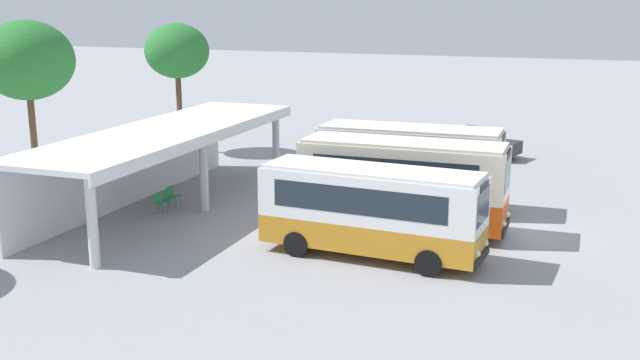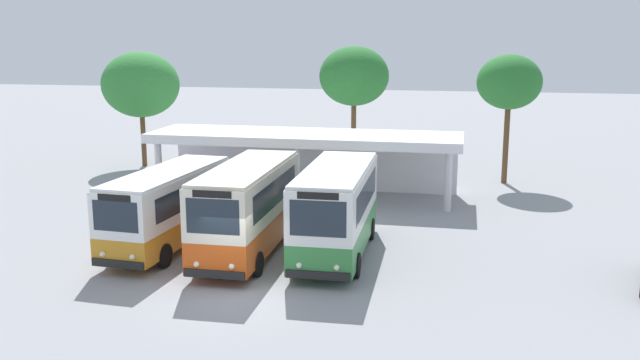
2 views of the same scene
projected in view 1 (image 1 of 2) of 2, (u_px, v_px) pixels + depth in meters
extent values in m
plane|color=#939399|center=(521.00, 236.00, 28.68)|extent=(180.00, 180.00, 0.00)
cylinder|color=black|center=(445.00, 245.00, 26.20)|extent=(0.28, 0.91, 0.90)
cylinder|color=black|center=(429.00, 263.00, 24.39)|extent=(0.28, 0.91, 0.90)
cylinder|color=black|center=(320.00, 228.00, 28.09)|extent=(0.28, 0.91, 0.90)
cylinder|color=black|center=(296.00, 244.00, 26.28)|extent=(0.28, 0.91, 0.90)
cube|color=orange|center=(371.00, 233.00, 26.14)|extent=(2.64, 7.76, 0.97)
cube|color=white|center=(371.00, 196.00, 25.83)|extent=(2.64, 7.76, 1.67)
cube|color=white|center=(372.00, 170.00, 25.63)|extent=(2.56, 7.53, 0.12)
cube|color=black|center=(482.00, 258.00, 24.69)|extent=(2.03, 0.24, 0.28)
cube|color=#1E2833|center=(483.00, 207.00, 24.31)|extent=(1.75, 0.17, 1.09)
cube|color=black|center=(484.00, 186.00, 24.15)|extent=(1.28, 0.14, 0.24)
cube|color=#1E2833|center=(379.00, 187.00, 26.80)|extent=(0.45, 6.10, 0.92)
cube|color=#1E2833|center=(357.00, 201.00, 24.92)|extent=(0.45, 6.10, 0.92)
sphere|color=#EAEACC|center=(486.00, 243.00, 25.15)|extent=(0.20, 0.20, 0.20)
sphere|color=#EAEACC|center=(478.00, 254.00, 24.10)|extent=(0.20, 0.20, 0.20)
cylinder|color=black|center=(469.00, 218.00, 29.45)|extent=(0.23, 0.90, 0.90)
cylinder|color=black|center=(460.00, 233.00, 27.48)|extent=(0.23, 0.90, 0.90)
cylinder|color=black|center=(350.00, 206.00, 31.03)|extent=(0.23, 0.90, 0.90)
cylinder|color=black|center=(333.00, 221.00, 29.06)|extent=(0.23, 0.90, 0.90)
cube|color=#D14C14|center=(402.00, 206.00, 29.13)|extent=(2.35, 7.82, 1.16)
cube|color=beige|center=(403.00, 168.00, 28.78)|extent=(2.35, 7.82, 1.85)
cube|color=beige|center=(404.00, 142.00, 28.55)|extent=(2.28, 7.58, 0.12)
cube|color=black|center=(506.00, 227.00, 27.95)|extent=(2.14, 0.13, 0.28)
cube|color=#1E2833|center=(507.00, 174.00, 27.50)|extent=(1.85, 0.07, 1.20)
cube|color=black|center=(509.00, 154.00, 27.33)|extent=(1.35, 0.07, 0.24)
cube|color=#1E2833|center=(407.00, 161.00, 29.83)|extent=(0.12, 6.23, 1.02)
cube|color=#1E2833|center=(393.00, 173.00, 27.78)|extent=(0.12, 6.23, 1.02)
sphere|color=#EAEACC|center=(508.00, 215.00, 28.45)|extent=(0.20, 0.20, 0.20)
sphere|color=#EAEACC|center=(504.00, 224.00, 27.32)|extent=(0.20, 0.20, 0.20)
cylinder|color=black|center=(468.00, 195.00, 32.80)|extent=(0.24, 0.91, 0.90)
cylinder|color=black|center=(460.00, 208.00, 30.76)|extent=(0.24, 0.91, 0.90)
cylinder|color=black|center=(362.00, 186.00, 34.31)|extent=(0.24, 0.91, 0.90)
cylinder|color=black|center=(348.00, 198.00, 32.26)|extent=(0.24, 0.91, 0.90)
cube|color=#337F3D|center=(409.00, 186.00, 32.42)|extent=(2.51, 7.74, 1.10)
cube|color=silver|center=(410.00, 152.00, 32.07)|extent=(2.51, 7.74, 1.88)
cube|color=silver|center=(410.00, 128.00, 31.84)|extent=(2.43, 7.51, 0.12)
cube|color=black|center=(501.00, 203.00, 31.29)|extent=(2.21, 0.15, 0.28)
cube|color=#1E2833|center=(502.00, 157.00, 30.85)|extent=(1.91, 0.10, 1.22)
cube|color=black|center=(503.00, 138.00, 30.67)|extent=(1.40, 0.08, 0.24)
cube|color=#1E2833|center=(413.00, 146.00, 33.15)|extent=(0.19, 6.15, 1.04)
cube|color=#1E2833|center=(401.00, 156.00, 31.03)|extent=(0.19, 6.15, 1.04)
sphere|color=#EAEACC|center=(503.00, 192.00, 31.81)|extent=(0.20, 0.20, 0.20)
sphere|color=#EAEACC|center=(499.00, 199.00, 30.64)|extent=(0.20, 0.20, 0.20)
cylinder|color=black|center=(509.00, 152.00, 42.77)|extent=(0.35, 0.66, 0.64)
cylinder|color=black|center=(497.00, 156.00, 41.47)|extent=(0.35, 0.66, 0.64)
cylinder|color=black|center=(468.00, 146.00, 44.23)|extent=(0.35, 0.66, 0.64)
cylinder|color=black|center=(455.00, 151.00, 42.93)|extent=(0.35, 0.66, 0.64)
cube|color=black|center=(482.00, 145.00, 42.77)|extent=(2.82, 4.42, 0.70)
cube|color=#1E2833|center=(479.00, 133.00, 42.74)|extent=(2.02, 2.46, 0.60)
cylinder|color=silver|center=(92.00, 222.00, 24.91)|extent=(0.36, 0.36, 3.20)
cylinder|color=silver|center=(204.00, 173.00, 31.78)|extent=(0.36, 0.36, 3.20)
cylinder|color=silver|center=(276.00, 142.00, 38.65)|extent=(0.36, 0.36, 3.20)
cube|color=white|center=(130.00, 167.00, 33.01)|extent=(15.87, 0.20, 3.20)
cube|color=white|center=(166.00, 131.00, 31.96)|extent=(16.37, 4.53, 0.20)
cube|color=white|center=(213.00, 140.00, 31.27)|extent=(16.37, 0.10, 0.28)
cylinder|color=slate|center=(167.00, 208.00, 31.66)|extent=(0.03, 0.03, 0.44)
cylinder|color=slate|center=(163.00, 210.00, 31.34)|extent=(0.03, 0.03, 0.44)
cylinder|color=slate|center=(160.00, 207.00, 31.78)|extent=(0.03, 0.03, 0.44)
cylinder|color=slate|center=(155.00, 209.00, 31.45)|extent=(0.03, 0.03, 0.44)
cube|color=#2D8C47|center=(161.00, 203.00, 31.50)|extent=(0.44, 0.44, 0.04)
cube|color=#2D8C47|center=(157.00, 198.00, 31.52)|extent=(0.44, 0.04, 0.40)
cylinder|color=slate|center=(175.00, 204.00, 32.22)|extent=(0.03, 0.03, 0.44)
cylinder|color=slate|center=(171.00, 206.00, 31.90)|extent=(0.03, 0.03, 0.44)
cylinder|color=slate|center=(168.00, 204.00, 32.34)|extent=(0.03, 0.03, 0.44)
cylinder|color=slate|center=(164.00, 206.00, 32.02)|extent=(0.03, 0.03, 0.44)
cube|color=#2D8C47|center=(169.00, 199.00, 32.06)|extent=(0.44, 0.44, 0.04)
cube|color=#2D8C47|center=(165.00, 194.00, 32.08)|extent=(0.44, 0.04, 0.40)
cylinder|color=slate|center=(180.00, 200.00, 32.82)|extent=(0.03, 0.03, 0.44)
cylinder|color=slate|center=(176.00, 202.00, 32.50)|extent=(0.03, 0.03, 0.44)
cylinder|color=slate|center=(173.00, 200.00, 32.94)|extent=(0.03, 0.03, 0.44)
cylinder|color=slate|center=(169.00, 202.00, 32.62)|extent=(0.03, 0.03, 0.44)
cube|color=#2D8C47|center=(174.00, 196.00, 32.66)|extent=(0.44, 0.44, 0.04)
cube|color=#2D8C47|center=(170.00, 191.00, 32.68)|extent=(0.44, 0.04, 0.40)
cylinder|color=brown|center=(34.00, 140.00, 36.17)|extent=(0.32, 0.32, 4.29)
ellipsoid|color=#28722D|center=(27.00, 60.00, 35.29)|extent=(4.37, 4.37, 3.71)
cylinder|color=brown|center=(180.00, 114.00, 43.78)|extent=(0.32, 0.32, 4.47)
ellipsoid|color=#28722D|center=(177.00, 51.00, 42.94)|extent=(3.64, 3.64, 3.10)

